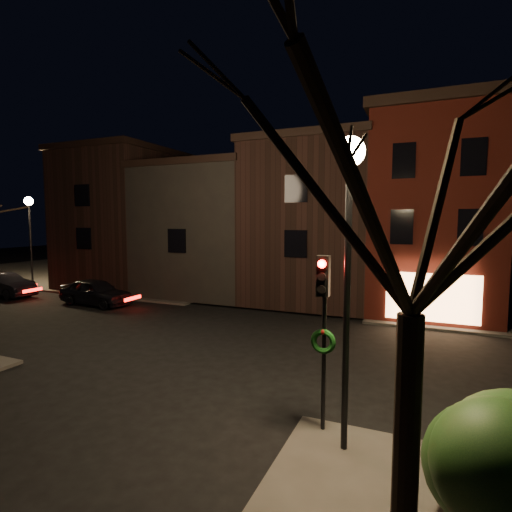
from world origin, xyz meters
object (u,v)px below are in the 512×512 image
(street_lamp_far, at_px, (29,216))
(bare_tree_right, at_px, (418,126))
(parked_car_b, at_px, (5,285))
(street_lamp_near, at_px, (349,208))
(traffic_signal, at_px, (323,316))
(parked_car_a, at_px, (96,292))
(parked_car_c, at_px, (1,282))

(street_lamp_far, relative_size, bare_tree_right, 0.76)
(street_lamp_far, distance_m, parked_car_b, 5.84)
(street_lamp_near, height_order, traffic_signal, street_lamp_near)
(parked_car_a, bearing_deg, bare_tree_right, -120.89)
(street_lamp_far, relative_size, parked_car_c, 1.26)
(parked_car_b, bearing_deg, traffic_signal, -107.90)
(parked_car_a, bearing_deg, street_lamp_near, -116.73)
(bare_tree_right, xyz_separation_m, parked_car_a, (-17.41, 11.74, -5.38))
(bare_tree_right, bearing_deg, parked_car_b, 155.35)
(bare_tree_right, relative_size, parked_car_b, 1.90)
(street_lamp_near, bearing_deg, bare_tree_right, -62.53)
(bare_tree_right, distance_m, parked_car_c, 29.51)
(street_lamp_near, relative_size, traffic_signal, 1.60)
(traffic_signal, bearing_deg, parked_car_b, 159.89)
(street_lamp_far, xyz_separation_m, parked_car_a, (9.09, -2.96, -4.41))
(traffic_signal, bearing_deg, parked_car_a, 150.59)
(street_lamp_near, relative_size, parked_car_b, 1.45)
(traffic_signal, height_order, bare_tree_right, bare_tree_right)
(street_lamp_far, bearing_deg, street_lamp_near, -25.83)
(street_lamp_near, distance_m, bare_tree_right, 2.98)
(street_lamp_far, relative_size, parked_car_a, 1.43)
(traffic_signal, relative_size, parked_car_b, 0.91)
(bare_tree_right, distance_m, parked_car_a, 21.68)
(street_lamp_far, distance_m, parked_car_a, 10.53)
(traffic_signal, bearing_deg, bare_tree_right, -57.59)
(parked_car_a, bearing_deg, traffic_signal, -116.32)
(street_lamp_far, distance_m, bare_tree_right, 30.32)
(parked_car_a, height_order, parked_car_c, parked_car_a)
(bare_tree_right, bearing_deg, parked_car_a, 146.01)
(street_lamp_near, xyz_separation_m, traffic_signal, (-0.60, 0.49, -2.37))
(parked_car_a, relative_size, parked_car_b, 1.01)
(parked_car_b, xyz_separation_m, parked_car_c, (-1.58, 0.87, 0.01))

